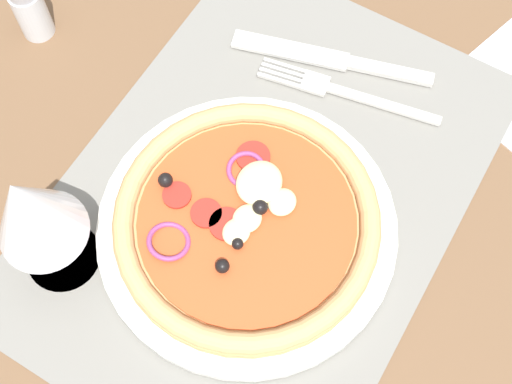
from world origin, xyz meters
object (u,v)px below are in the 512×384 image
at_px(fork, 338,91).
at_px(pepper_shaker, 30,9).
at_px(pizza, 246,220).
at_px(knife, 330,59).
at_px(wine_glass, 30,211).
at_px(plate, 247,228).

distance_m(fork, pepper_shaker, 0.31).
bearing_deg(fork, pizza, 78.53).
distance_m(pizza, pepper_shaker, 0.30).
bearing_deg(pizza, knife, 6.57).
bearing_deg(knife, wine_glass, 54.92).
bearing_deg(pizza, plate, -125.01).
distance_m(fork, knife, 0.04).
height_order(wine_glass, pepper_shaker, wine_glass).
xyz_separation_m(plate, pepper_shaker, (0.08, 0.29, 0.02)).
distance_m(fork, wine_glass, 0.31).
relative_size(knife, wine_glass, 1.32).
xyz_separation_m(plate, fork, (0.17, -0.00, -0.00)).
relative_size(fork, knife, 0.91).
relative_size(plate, fork, 1.45).
bearing_deg(fork, knife, -59.14).
xyz_separation_m(plate, wine_glass, (-0.10, 0.12, 0.09)).
distance_m(pizza, knife, 0.20).
height_order(fork, pepper_shaker, pepper_shaker).
bearing_deg(wine_glass, plate, -50.95).
height_order(pizza, knife, pizza).
xyz_separation_m(pizza, pepper_shaker, (0.08, 0.29, 0.01)).
relative_size(pizza, wine_glass, 1.53).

